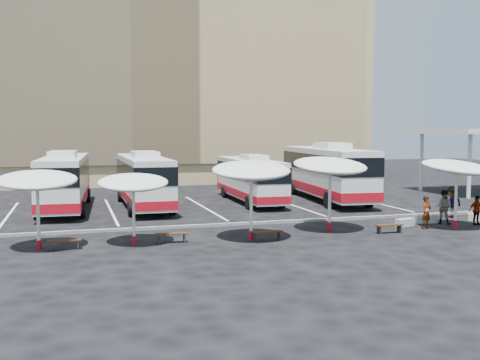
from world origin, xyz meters
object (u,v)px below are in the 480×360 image
object	(u,v)px
sunshade_3	(330,166)
passenger_3	(453,202)
bus_0	(65,179)
wood_bench_0	(64,242)
sunshade_0	(37,180)
conc_bench_0	(405,223)
passenger_1	(444,207)
passenger_2	(476,210)
passenger_0	(426,213)
wood_bench_2	(268,233)
bus_2	(250,178)
sunshade_4	(457,168)
conc_bench_2	(476,217)
sunshade_2	(251,171)
sunshade_1	(133,183)
conc_bench_1	(426,219)
bus_3	(326,171)
wood_bench_1	(172,235)
wood_bench_3	(389,227)
bus_1	(143,179)

from	to	relation	value
sunshade_3	passenger_3	world-z (taller)	sunshade_3
bus_0	wood_bench_0	size ratio (longest dim) A/B	8.73
sunshade_0	conc_bench_0	world-z (taller)	sunshade_0
passenger_1	passenger_2	world-z (taller)	passenger_1
passenger_0	wood_bench_2	bearing A→B (deg)	160.25
passenger_0	bus_2	bearing A→B (deg)	89.26
sunshade_4	passenger_0	world-z (taller)	sunshade_4
conc_bench_0	conc_bench_2	bearing A→B (deg)	6.61
conc_bench_2	sunshade_0	bearing A→B (deg)	-177.27
sunshade_0	sunshade_4	size ratio (longest dim) A/B	0.75
wood_bench_2	passenger_0	distance (m)	8.88
bus_2	sunshade_0	distance (m)	18.41
sunshade_2	sunshade_3	xyz separation A→B (m)	(4.52, 1.13, 0.06)
sunshade_1	conc_bench_0	distance (m)	14.44
sunshade_0	conc_bench_1	distance (m)	20.15
bus_2	bus_3	size ratio (longest dim) A/B	0.80
wood_bench_0	conc_bench_2	distance (m)	22.22
bus_2	sunshade_4	distance (m)	15.00
wood_bench_1	passenger_2	xyz separation A→B (m)	(16.50, 0.14, 0.44)
bus_0	passenger_0	distance (m)	22.00
sunshade_4	bus_0	bearing A→B (deg)	146.07
sunshade_2	passenger_0	size ratio (longest dim) A/B	2.52
bus_0	sunshade_2	size ratio (longest dim) A/B	2.84
conc_bench_1	passenger_2	world-z (taller)	passenger_2
bus_3	passenger_3	bearing A→B (deg)	-65.15
sunshade_4	wood_bench_3	size ratio (longest dim) A/B	3.27
bus_2	sunshade_4	bearing A→B (deg)	-60.96
conc_bench_0	sunshade_1	bearing A→B (deg)	-177.58
conc_bench_2	passenger_3	bearing A→B (deg)	117.70
conc_bench_0	passenger_3	size ratio (longest dim) A/B	0.59
bus_0	passenger_2	bearing A→B (deg)	-26.61
wood_bench_1	passenger_2	bearing A→B (deg)	0.50
conc_bench_2	passenger_3	xyz separation A→B (m)	(-0.66, 1.25, 0.72)
wood_bench_3	passenger_1	bearing A→B (deg)	20.12
sunshade_4	conc_bench_0	distance (m)	3.86
passenger_0	bus_1	bearing A→B (deg)	112.88
sunshade_2	sunshade_1	bearing A→B (deg)	174.30
bus_0	passenger_3	world-z (taller)	bus_0
bus_3	conc_bench_1	bearing A→B (deg)	-80.19
sunshade_0	passenger_2	distance (m)	22.25
sunshade_4	conc_bench_2	xyz separation A→B (m)	(2.81, 1.80, -2.95)
bus_0	wood_bench_3	distance (m)	20.42
passenger_3	conc_bench_0	bearing A→B (deg)	18.89
sunshade_0	wood_bench_0	world-z (taller)	sunshade_0
wood_bench_1	bus_0	bearing A→B (deg)	110.29
sunshade_4	passenger_2	size ratio (longest dim) A/B	2.94
conc_bench_2	passenger_1	distance (m)	2.70
wood_bench_0	wood_bench_2	xyz separation A→B (m)	(8.95, -0.54, 0.01)
passenger_1	passenger_2	xyz separation A→B (m)	(1.50, -0.74, -0.15)
bus_0	sunshade_1	size ratio (longest dim) A/B	3.59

